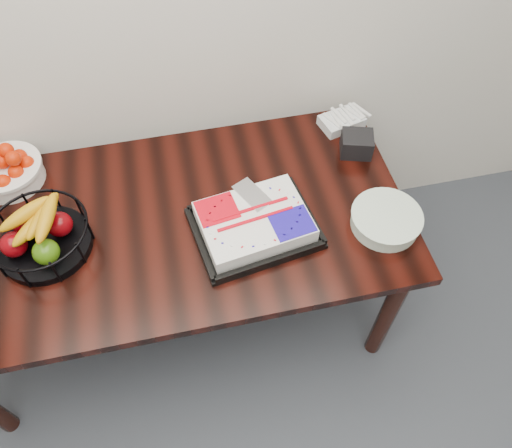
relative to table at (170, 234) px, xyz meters
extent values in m
cube|color=black|center=(0.00, 0.00, 0.07)|extent=(1.80, 0.90, 0.04)
cylinder|color=black|center=(0.82, -0.37, -0.31)|extent=(0.07, 0.07, 0.71)
cylinder|color=black|center=(0.82, 0.37, -0.31)|extent=(0.07, 0.07, 0.71)
cube|color=black|center=(0.31, -0.11, 0.10)|extent=(0.48, 0.40, 0.02)
cube|color=white|center=(0.31, -0.11, 0.14)|extent=(0.42, 0.34, 0.07)
cube|color=red|center=(0.20, -0.04, 0.17)|extent=(0.16, 0.14, 0.00)
cube|color=#1C0EA0|center=(0.42, -0.19, 0.17)|extent=(0.16, 0.14, 0.00)
cube|color=silver|center=(0.34, -0.02, 0.17)|extent=(0.14, 0.17, 0.00)
cylinder|color=white|center=(-0.57, 0.33, 0.13)|extent=(0.25, 0.25, 0.08)
cylinder|color=white|center=(-0.57, 0.33, 0.16)|extent=(0.27, 0.27, 0.01)
cylinder|color=black|center=(-0.43, -0.02, 0.10)|extent=(0.32, 0.32, 0.03)
torus|color=black|center=(-0.43, -0.02, 0.20)|extent=(0.35, 0.35, 0.01)
cylinder|color=white|center=(0.78, -0.19, 0.11)|extent=(0.25, 0.25, 0.06)
cylinder|color=white|center=(0.78, -0.19, 0.15)|extent=(0.26, 0.26, 0.01)
cube|color=silver|center=(0.79, 0.35, 0.11)|extent=(0.20, 0.16, 0.04)
cube|color=black|center=(0.80, 0.19, 0.13)|extent=(0.15, 0.14, 0.09)
camera|label=1|loc=(0.09, -1.13, 1.58)|focal=35.00mm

